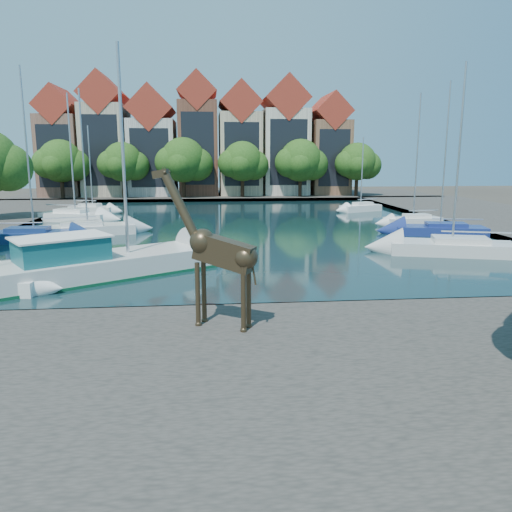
# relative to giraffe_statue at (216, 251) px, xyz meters

# --- Properties ---
(ground) EXTENTS (160.00, 160.00, 0.00)m
(ground) POSITION_rel_giraffe_statue_xyz_m (2.50, 2.46, -3.02)
(ground) COLOR #38332B
(ground) RESTS_ON ground
(water_basin) EXTENTS (38.00, 50.00, 0.08)m
(water_basin) POSITION_rel_giraffe_statue_xyz_m (2.50, 26.46, -2.98)
(water_basin) COLOR black
(water_basin) RESTS_ON ground
(near_quay) EXTENTS (50.00, 14.00, 0.50)m
(near_quay) POSITION_rel_giraffe_statue_xyz_m (2.50, -4.54, -2.77)
(near_quay) COLOR #47433D
(near_quay) RESTS_ON ground
(far_quay) EXTENTS (60.00, 16.00, 0.50)m
(far_quay) POSITION_rel_giraffe_statue_xyz_m (2.50, 58.46, -2.77)
(far_quay) COLOR #47433D
(far_quay) RESTS_ON ground
(townhouse_west_end) EXTENTS (5.44, 9.18, 14.93)m
(townhouse_west_end) POSITION_rel_giraffe_statue_xyz_m (-20.50, 58.44, 4.34)
(townhouse_west_end) COLOR brown
(townhouse_west_end) RESTS_ON far_quay
(townhouse_west_mid) EXTENTS (5.94, 9.18, 16.79)m
(townhouse_west_mid) POSITION_rel_giraffe_statue_xyz_m (-14.50, 58.44, 5.21)
(townhouse_west_mid) COLOR #B8AB8D
(townhouse_west_mid) RESTS_ON far_quay
(townhouse_west_inner) EXTENTS (6.43, 9.18, 15.15)m
(townhouse_west_inner) POSITION_rel_giraffe_statue_xyz_m (-8.00, 58.45, 4.33)
(townhouse_west_inner) COLOR beige
(townhouse_west_inner) RESTS_ON far_quay
(townhouse_center) EXTENTS (5.44, 9.18, 16.93)m
(townhouse_center) POSITION_rel_giraffe_statue_xyz_m (-1.50, 58.44, 5.34)
(townhouse_center) COLOR brown
(townhouse_center) RESTS_ON far_quay
(townhouse_east_inner) EXTENTS (5.94, 9.18, 15.79)m
(townhouse_east_inner) POSITION_rel_giraffe_statue_xyz_m (4.50, 58.44, 4.71)
(townhouse_east_inner) COLOR #C2AE8A
(townhouse_east_inner) RESTS_ON far_quay
(townhouse_east_mid) EXTENTS (6.43, 9.18, 16.65)m
(townhouse_east_mid) POSITION_rel_giraffe_statue_xyz_m (11.00, 58.44, 5.08)
(townhouse_east_mid) COLOR beige
(townhouse_east_mid) RESTS_ON far_quay
(townhouse_east_end) EXTENTS (5.44, 9.18, 14.43)m
(townhouse_east_end) POSITION_rel_giraffe_statue_xyz_m (17.50, 58.44, 4.09)
(townhouse_east_end) COLOR brown
(townhouse_east_end) RESTS_ON far_quay
(far_tree_far_west) EXTENTS (7.28, 5.60, 7.68)m
(far_tree_far_west) POSITION_rel_giraffe_statue_xyz_m (-19.40, 52.95, 2.16)
(far_tree_far_west) COLOR #332114
(far_tree_far_west) RESTS_ON far_quay
(far_tree_west) EXTENTS (6.76, 5.20, 7.36)m
(far_tree_west) POSITION_rel_giraffe_statue_xyz_m (-11.41, 52.95, 2.06)
(far_tree_west) COLOR #332114
(far_tree_west) RESTS_ON far_quay
(far_tree_mid_west) EXTENTS (7.80, 6.00, 8.00)m
(far_tree_mid_west) POSITION_rel_giraffe_statue_xyz_m (-3.39, 52.95, 2.27)
(far_tree_mid_west) COLOR #332114
(far_tree_mid_west) RESTS_ON far_quay
(far_tree_mid_east) EXTENTS (7.02, 5.40, 7.52)m
(far_tree_mid_east) POSITION_rel_giraffe_statue_xyz_m (4.59, 52.95, 2.11)
(far_tree_mid_east) COLOR #332114
(far_tree_mid_east) RESTS_ON far_quay
(far_tree_east) EXTENTS (7.54, 5.80, 7.84)m
(far_tree_east) POSITION_rel_giraffe_statue_xyz_m (12.60, 52.95, 2.22)
(far_tree_east) COLOR #332114
(far_tree_east) RESTS_ON far_quay
(far_tree_far_east) EXTENTS (6.76, 5.20, 7.36)m
(far_tree_far_east) POSITION_rel_giraffe_statue_xyz_m (20.59, 52.95, 2.06)
(far_tree_far_east) COLOR #332114
(far_tree_far_east) RESTS_ON far_quay
(giraffe_statue) EXTENTS (3.36, 1.94, 5.13)m
(giraffe_statue) POSITION_rel_giraffe_statue_xyz_m (0.00, 0.00, 0.00)
(giraffe_statue) COLOR #3A2D1D
(giraffe_statue) RESTS_ON near_quay
(motorsailer) EXTENTS (11.27, 8.83, 11.29)m
(motorsailer) POSITION_rel_giraffe_statue_xyz_m (-5.83, 8.94, -2.08)
(motorsailer) COLOR silver
(motorsailer) RESTS_ON water_basin
(sailboat_left_b) EXTENTS (6.43, 2.39, 11.87)m
(sailboat_left_b) POSITION_rel_giraffe_statue_xyz_m (-12.50, 20.27, -2.37)
(sailboat_left_b) COLOR navy
(sailboat_left_b) RESTS_ON water_basin
(sailboat_left_c) EXTENTS (7.33, 4.19, 10.82)m
(sailboat_left_c) POSITION_rel_giraffe_statue_xyz_m (-9.50, 23.27, -2.38)
(sailboat_left_c) COLOR silver
(sailboat_left_c) RESTS_ON water_basin
(sailboat_left_d) EXTENTS (6.78, 4.18, 11.43)m
(sailboat_left_d) POSITION_rel_giraffe_statue_xyz_m (-12.50, 31.54, -2.31)
(sailboat_left_d) COLOR white
(sailboat_left_d) RESTS_ON water_basin
(sailboat_left_e) EXTENTS (5.27, 3.38, 9.05)m
(sailboat_left_e) POSITION_rel_giraffe_statue_xyz_m (-12.50, 38.65, -2.40)
(sailboat_left_e) COLOR silver
(sailboat_left_e) RESTS_ON water_basin
(sailboat_right_a) EXTENTS (7.77, 4.53, 11.27)m
(sailboat_right_a) POSITION_rel_giraffe_statue_xyz_m (14.66, 13.02, -2.35)
(sailboat_right_a) COLOR silver
(sailboat_right_a) RESTS_ON water_basin
(sailboat_right_b) EXTENTS (7.01, 3.72, 11.33)m
(sailboat_right_b) POSITION_rel_giraffe_statue_xyz_m (17.50, 20.61, -2.43)
(sailboat_right_b) COLOR navy
(sailboat_right_b) RESTS_ON water_basin
(sailboat_right_c) EXTENTS (5.02, 2.11, 11.09)m
(sailboat_right_c) POSITION_rel_giraffe_statue_xyz_m (17.50, 25.75, -2.35)
(sailboat_right_c) COLOR silver
(sailboat_right_c) RESTS_ON water_basin
(sailboat_right_d) EXTENTS (4.94, 3.34, 7.94)m
(sailboat_right_d) POSITION_rel_giraffe_statue_xyz_m (16.34, 37.21, -2.40)
(sailboat_right_d) COLOR white
(sailboat_right_d) RESTS_ON water_basin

